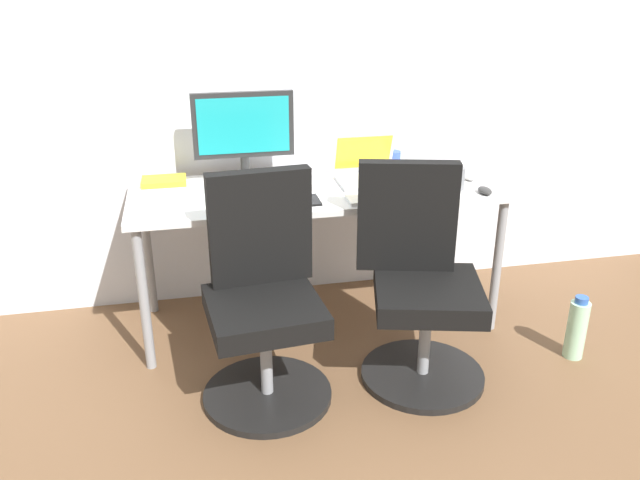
{
  "coord_description": "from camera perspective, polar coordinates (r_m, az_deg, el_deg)",
  "views": [
    {
      "loc": [
        -0.6,
        -2.86,
        1.67
      ],
      "look_at": [
        0.0,
        -0.05,
        0.46
      ],
      "focal_mm": 36.33,
      "sensor_mm": 36.0,
      "label": 1
    }
  ],
  "objects": [
    {
      "name": "ground_plane",
      "position": [
        3.37,
        -0.18,
        -6.94
      ],
      "size": [
        5.28,
        5.28,
        0.0
      ],
      "primitive_type": "plane",
      "color": "brown"
    },
    {
      "name": "back_wall",
      "position": [
        3.33,
        -1.67,
        16.42
      ],
      "size": [
        4.4,
        0.04,
        2.6
      ],
      "primitive_type": "cube",
      "color": "silver",
      "rests_on": "ground"
    },
    {
      "name": "desk",
      "position": [
        3.1,
        -0.19,
        3.52
      ],
      "size": [
        1.76,
        0.64,
        0.71
      ],
      "color": "silver",
      "rests_on": "ground"
    },
    {
      "name": "office_chair_left",
      "position": [
        2.65,
        -4.98,
        -5.43
      ],
      "size": [
        0.54,
        0.54,
        0.94
      ],
      "color": "black",
      "rests_on": "ground"
    },
    {
      "name": "office_chair_right",
      "position": [
        2.79,
        8.76,
        -4.05
      ],
      "size": [
        0.54,
        0.54,
        0.94
      ],
      "color": "black",
      "rests_on": "ground"
    },
    {
      "name": "water_bottle_on_floor",
      "position": [
        3.22,
        21.68,
        -7.26
      ],
      "size": [
        0.09,
        0.09,
        0.31
      ],
      "color": "#A5D8B2",
      "rests_on": "ground"
    },
    {
      "name": "desktop_monitor",
      "position": [
        3.13,
        -6.75,
        9.56
      ],
      "size": [
        0.48,
        0.18,
        0.43
      ],
      "color": "#262626",
      "rests_on": "desk"
    },
    {
      "name": "open_laptop",
      "position": [
        3.18,
        4.21,
        6.22
      ],
      "size": [
        0.31,
        0.29,
        0.22
      ],
      "color": "silver",
      "rests_on": "desk"
    },
    {
      "name": "keyboard_by_monitor",
      "position": [
        2.94,
        -5.89,
        3.84
      ],
      "size": [
        0.34,
        0.12,
        0.02
      ],
      "primitive_type": "cube",
      "color": "silver",
      "rests_on": "desk"
    },
    {
      "name": "keyboard_by_laptop",
      "position": [
        2.92,
        5.7,
        3.67
      ],
      "size": [
        0.34,
        0.12,
        0.02
      ],
      "primitive_type": "cube",
      "color": "silver",
      "rests_on": "desk"
    },
    {
      "name": "mouse_by_monitor",
      "position": [
        3.27,
        12.97,
        5.47
      ],
      "size": [
        0.06,
        0.1,
        0.03
      ],
      "primitive_type": "ellipsoid",
      "color": "#B7B7B7",
      "rests_on": "desk"
    },
    {
      "name": "mouse_by_laptop",
      "position": [
        3.08,
        14.32,
        4.25
      ],
      "size": [
        0.06,
        0.1,
        0.03
      ],
      "primitive_type": "ellipsoid",
      "color": "#2D2D2D",
      "rests_on": "desk"
    },
    {
      "name": "coffee_mug",
      "position": [
        3.39,
        6.42,
        7.03
      ],
      "size": [
        0.08,
        0.08,
        0.09
      ],
      "primitive_type": "cylinder",
      "color": "blue",
      "rests_on": "desk"
    },
    {
      "name": "pen_cup",
      "position": [
        3.11,
        12.01,
        5.34
      ],
      "size": [
        0.07,
        0.07,
        0.1
      ],
      "primitive_type": "cylinder",
      "color": "slate",
      "rests_on": "desk"
    },
    {
      "name": "phone_near_monitor",
      "position": [
        2.89,
        -0.76,
        3.54
      ],
      "size": [
        0.07,
        0.14,
        0.01
      ],
      "primitive_type": "cube",
      "color": "black",
      "rests_on": "desk"
    },
    {
      "name": "notebook",
      "position": [
        3.22,
        -13.58,
        5.07
      ],
      "size": [
        0.21,
        0.15,
        0.03
      ],
      "primitive_type": "cube",
      "color": "yellow",
      "rests_on": "desk"
    },
    {
      "name": "paper_pile",
      "position": [
        2.96,
        -14.1,
        3.34
      ],
      "size": [
        0.21,
        0.3,
        0.01
      ],
      "primitive_type": "cube",
      "color": "white",
      "rests_on": "desk"
    }
  ]
}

